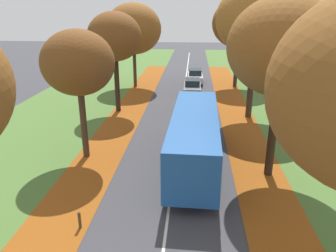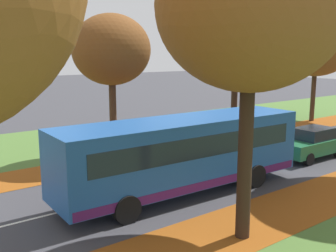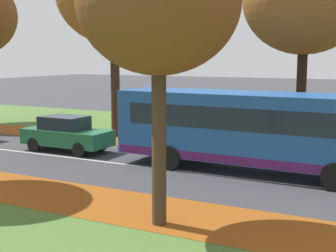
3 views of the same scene
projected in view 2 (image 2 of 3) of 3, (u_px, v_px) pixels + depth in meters
name	position (u px, v px, depth m)	size (l,w,h in m)	color
grass_verge_left	(186.00, 129.00, 28.80)	(12.00, 90.00, 0.01)	#476B2D
leaf_litter_left	(154.00, 154.00, 21.65)	(2.80, 60.00, 0.00)	#8C4714
leaf_litter_right	(298.00, 205.00, 14.41)	(2.80, 60.00, 0.00)	#8C4714
road_centre_line	(292.00, 154.00, 21.57)	(0.12, 80.00, 0.01)	silver
tree_left_near	(111.00, 50.00, 20.01)	(4.03, 4.03, 7.46)	#422D1E
tree_left_mid	(236.00, 41.00, 25.40)	(4.38, 4.38, 8.25)	black
tree_left_far	(317.00, 42.00, 30.90)	(5.96, 5.96, 9.00)	#422D1E
tree_right_near	(251.00, 7.00, 10.69)	(5.27, 5.27, 9.13)	black
bus	(183.00, 151.00, 15.33)	(2.87, 10.47, 2.98)	#1E5199
car_green_lead	(312.00, 143.00, 20.66)	(1.84, 4.23, 1.62)	#1E6038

